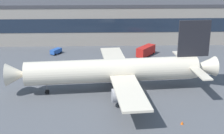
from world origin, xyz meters
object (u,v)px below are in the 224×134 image
object	(u,v)px
fuel_truck	(146,50)
airliner	(116,70)
follow_me_car	(56,51)
traffic_cone_0	(182,123)

from	to	relation	value
fuel_truck	airliner	bearing A→B (deg)	-111.02
airliner	fuel_truck	world-z (taller)	airliner
fuel_truck	follow_me_car	distance (m)	31.24
fuel_truck	follow_me_car	world-z (taller)	fuel_truck
fuel_truck	traffic_cone_0	distance (m)	48.31
follow_me_car	fuel_truck	bearing A→B (deg)	-5.35
airliner	traffic_cone_0	size ratio (longest dim) A/B	72.71
airliner	fuel_truck	xyz separation A→B (m)	(11.62, 30.24, -3.57)
airliner	traffic_cone_0	xyz separation A→B (m)	(12.68, -18.04, -5.09)
follow_me_car	traffic_cone_0	bearing A→B (deg)	-57.87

